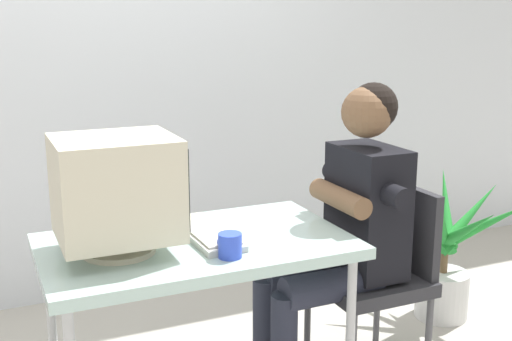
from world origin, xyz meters
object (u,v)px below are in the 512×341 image
crt_monitor (117,189)px  potted_plant (444,251)px  keyboard (205,232)px  person_seated (345,223)px  office_chair (380,267)px  desk (196,255)px  desk_mug (230,245)px

crt_monitor → potted_plant: (1.77, 0.33, -0.61)m
keyboard → potted_plant: 1.51m
keyboard → person_seated: size_ratio=0.36×
keyboard → office_chair: office_chair is taller
keyboard → person_seated: (0.62, -0.03, -0.04)m
desk → potted_plant: (1.48, 0.31, -0.32)m
desk → keyboard: bearing=35.1°
office_chair → potted_plant: (0.62, 0.31, -0.12)m
potted_plant → desk_mug: bearing=-159.7°
office_chair → desk_mug: (-0.80, -0.22, 0.30)m
desk → crt_monitor: 0.41m
desk → person_seated: bearing=0.7°
desk → keyboard: keyboard is taller
crt_monitor → keyboard: crt_monitor is taller
crt_monitor → potted_plant: bearing=10.4°
crt_monitor → office_chair: size_ratio=0.50×
desk → person_seated: person_seated is taller
desk → crt_monitor: (-0.29, -0.01, 0.29)m
keyboard → office_chair: 0.85m
keyboard → desk_mug: size_ratio=4.97×
keyboard → person_seated: 0.62m
person_seated → office_chair: bearing=0.0°
desk → crt_monitor: crt_monitor is taller
potted_plant → office_chair: bearing=-153.8°
keyboard → desk: bearing=-144.9°
keyboard → potted_plant: (1.43, 0.28, -0.39)m
office_chair → potted_plant: bearing=26.2°
desk → desk_mug: desk_mug is taller
desk_mug → crt_monitor: bearing=149.7°
keyboard → office_chair: size_ratio=0.56×
desk_mug → person_seated: bearing=19.8°
person_seated → potted_plant: 0.94m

